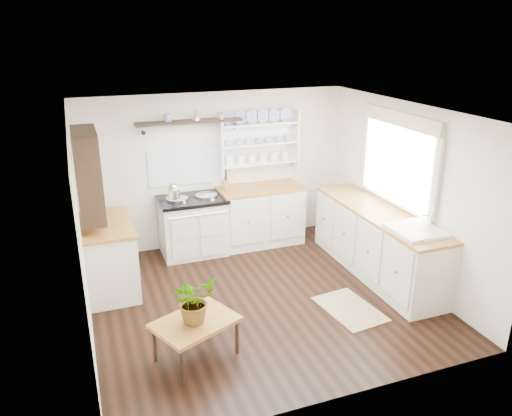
% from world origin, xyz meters
% --- Properties ---
extents(floor, '(4.00, 3.80, 0.01)m').
position_xyz_m(floor, '(0.00, 0.00, 0.00)').
color(floor, black).
rests_on(floor, ground).
extents(wall_back, '(4.00, 0.02, 2.30)m').
position_xyz_m(wall_back, '(0.00, 1.90, 1.15)').
color(wall_back, beige).
rests_on(wall_back, ground).
extents(wall_right, '(0.02, 3.80, 2.30)m').
position_xyz_m(wall_right, '(2.00, 0.00, 1.15)').
color(wall_right, beige).
rests_on(wall_right, ground).
extents(wall_left, '(0.02, 3.80, 2.30)m').
position_xyz_m(wall_left, '(-2.00, 0.00, 1.15)').
color(wall_left, beige).
rests_on(wall_left, ground).
extents(ceiling, '(4.00, 3.80, 0.01)m').
position_xyz_m(ceiling, '(0.00, 0.00, 2.30)').
color(ceiling, white).
rests_on(ceiling, wall_back).
extents(window, '(0.08, 1.55, 1.22)m').
position_xyz_m(window, '(1.95, 0.15, 1.56)').
color(window, white).
rests_on(window, wall_right).
extents(aga_cooker, '(0.96, 0.67, 0.89)m').
position_xyz_m(aga_cooker, '(-0.46, 1.57, 0.44)').
color(aga_cooker, beige).
rests_on(aga_cooker, floor).
extents(back_cabinets, '(1.27, 0.63, 0.90)m').
position_xyz_m(back_cabinets, '(0.60, 1.60, 0.46)').
color(back_cabinets, beige).
rests_on(back_cabinets, floor).
extents(right_cabinets, '(0.62, 2.43, 0.90)m').
position_xyz_m(right_cabinets, '(1.70, 0.10, 0.46)').
color(right_cabinets, beige).
rests_on(right_cabinets, floor).
extents(belfast_sink, '(0.55, 0.60, 0.45)m').
position_xyz_m(belfast_sink, '(1.70, -0.65, 0.80)').
color(belfast_sink, white).
rests_on(belfast_sink, right_cabinets).
extents(left_cabinets, '(0.62, 1.13, 0.90)m').
position_xyz_m(left_cabinets, '(-1.70, 0.90, 0.46)').
color(left_cabinets, beige).
rests_on(left_cabinets, floor).
extents(plate_rack, '(1.20, 0.22, 0.90)m').
position_xyz_m(plate_rack, '(0.65, 1.86, 1.56)').
color(plate_rack, white).
rests_on(plate_rack, wall_back).
extents(high_shelf, '(1.50, 0.29, 0.16)m').
position_xyz_m(high_shelf, '(-0.40, 1.78, 1.91)').
color(high_shelf, black).
rests_on(high_shelf, wall_back).
extents(left_shelving, '(0.28, 0.80, 1.05)m').
position_xyz_m(left_shelving, '(-1.84, 0.90, 1.55)').
color(left_shelving, black).
rests_on(left_shelving, wall_left).
extents(kettle, '(0.18, 0.18, 0.21)m').
position_xyz_m(kettle, '(-0.74, 1.45, 1.04)').
color(kettle, silver).
rests_on(kettle, aga_cooker).
extents(utensil_crock, '(0.11, 0.11, 0.13)m').
position_xyz_m(utensil_crock, '(0.08, 1.68, 0.97)').
color(utensil_crock, olive).
rests_on(utensil_crock, back_cabinets).
extents(center_table, '(0.95, 0.83, 0.43)m').
position_xyz_m(center_table, '(-1.03, -0.87, 0.38)').
color(center_table, brown).
rests_on(center_table, floor).
extents(potted_plant, '(0.55, 0.52, 0.48)m').
position_xyz_m(potted_plant, '(-1.03, -0.87, 0.67)').
color(potted_plant, '#3F7233').
rests_on(potted_plant, center_table).
extents(floor_rug, '(0.65, 0.91, 0.02)m').
position_xyz_m(floor_rug, '(0.90, -0.63, 0.01)').
color(floor_rug, '#796446').
rests_on(floor_rug, floor).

